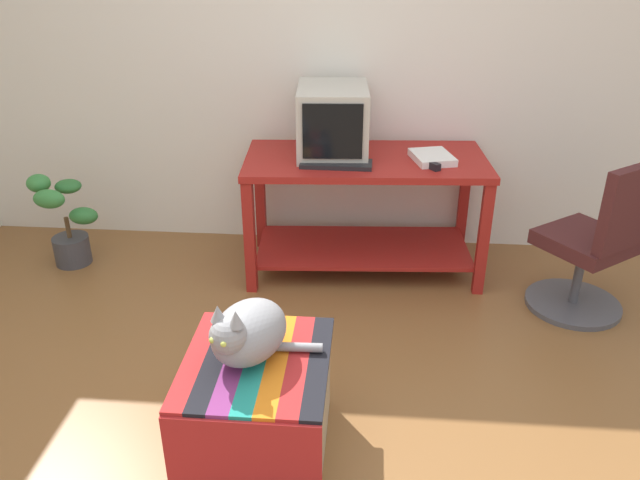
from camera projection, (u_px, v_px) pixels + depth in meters
ground_plane at (291, 452)px, 2.55m from camera, size 14.00×14.00×0.00m
back_wall at (328, 42)px, 3.81m from camera, size 8.00×0.10×2.60m
desk at (365, 194)px, 3.75m from camera, size 1.44×0.76×0.72m
tv_monitor at (333, 121)px, 3.63m from camera, size 0.43×0.54×0.39m
keyboard at (336, 164)px, 3.51m from camera, size 0.40×0.16×0.02m
book at (432, 157)px, 3.58m from camera, size 0.27×0.31×0.04m
ottoman_with_blanket at (258, 405)px, 2.49m from camera, size 0.56×0.64×0.44m
cat at (247, 332)px, 2.35m from camera, size 0.46×0.42×0.29m
potted_plant at (66, 224)px, 3.89m from camera, size 0.42×0.32×0.59m
office_chair at (594, 249)px, 3.34m from camera, size 0.59×0.59×0.89m
stapler at (432, 165)px, 3.46m from camera, size 0.10×0.11×0.04m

